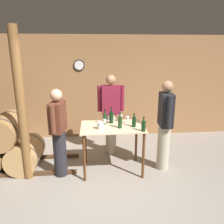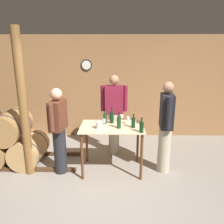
{
  "view_description": "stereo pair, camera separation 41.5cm",
  "coord_description": "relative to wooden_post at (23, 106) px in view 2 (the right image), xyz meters",
  "views": [
    {
      "loc": [
        -0.21,
        -3.11,
        2.28
      ],
      "look_at": [
        0.15,
        0.88,
        1.17
      ],
      "focal_mm": 35.0,
      "sensor_mm": 36.0,
      "label": 1
    },
    {
      "loc": [
        0.21,
        -3.13,
        2.28
      ],
      "look_at": [
        0.15,
        0.88,
        1.17
      ],
      "focal_mm": 35.0,
      "sensor_mm": 36.0,
      "label": 2
    }
  ],
  "objects": [
    {
      "name": "wine_bottle_far_left",
      "position": [
        1.45,
        0.29,
        -0.31
      ],
      "size": [
        0.07,
        0.07,
        0.29
      ],
      "color": "#193819",
      "rests_on": "tasting_table"
    },
    {
      "name": "wine_glass_near_center",
      "position": [
        1.78,
        0.42,
        -0.32
      ],
      "size": [
        0.07,
        0.07,
        0.14
      ],
      "color": "silver",
      "rests_on": "tasting_table"
    },
    {
      "name": "wine_bottle_center",
      "position": [
        1.72,
        0.02,
        -0.32
      ],
      "size": [
        0.08,
        0.08,
        0.3
      ],
      "color": "#193819",
      "rests_on": "tasting_table"
    },
    {
      "name": "wine_glass_near_right",
      "position": [
        1.89,
        0.27,
        -0.32
      ],
      "size": [
        0.06,
        0.06,
        0.15
      ],
      "color": "silver",
      "rests_on": "tasting_table"
    },
    {
      "name": "wine_glass_near_left",
      "position": [
        1.44,
        0.12,
        -0.33
      ],
      "size": [
        0.06,
        0.06,
        0.14
      ],
      "color": "silver",
      "rests_on": "tasting_table"
    },
    {
      "name": "tasting_table",
      "position": [
        1.59,
        0.14,
        -0.59
      ],
      "size": [
        1.19,
        0.8,
        0.92
      ],
      "color": "beige",
      "rests_on": "ground_plane"
    },
    {
      "name": "ground_plane",
      "position": [
        1.44,
        -0.64,
        -1.35
      ],
      "size": [
        14.0,
        14.0,
        0.0
      ],
      "primitive_type": "plane",
      "color": "gray"
    },
    {
      "name": "wine_bottle_far_right",
      "position": [
        2.11,
        -0.18,
        -0.33
      ],
      "size": [
        0.07,
        0.07,
        0.27
      ],
      "color": "black",
      "rests_on": "tasting_table"
    },
    {
      "name": "ice_bucket",
      "position": [
        1.35,
        -0.0,
        -0.37
      ],
      "size": [
        0.12,
        0.12,
        0.13
      ],
      "color": "silver",
      "rests_on": "tasting_table"
    },
    {
      "name": "wine_bottle_right",
      "position": [
        1.98,
        0.06,
        -0.33
      ],
      "size": [
        0.07,
        0.07,
        0.26
      ],
      "color": "black",
      "rests_on": "tasting_table"
    },
    {
      "name": "wine_bottle_left",
      "position": [
        1.58,
        0.33,
        -0.31
      ],
      "size": [
        0.08,
        0.08,
        0.32
      ],
      "color": "black",
      "rests_on": "tasting_table"
    },
    {
      "name": "back_wall",
      "position": [
        1.44,
        2.03,
        0.0
      ],
      "size": [
        8.4,
        0.08,
        2.7
      ],
      "color": "#996B42",
      "rests_on": "ground_plane"
    },
    {
      "name": "person_visitor_with_scarf",
      "position": [
        0.59,
        0.05,
        -0.47
      ],
      "size": [
        0.29,
        0.58,
        1.66
      ],
      "color": "#232328",
      "rests_on": "ground_plane"
    },
    {
      "name": "person_visitor_bearded",
      "position": [
        2.6,
        0.12,
        -0.41
      ],
      "size": [
        0.25,
        0.59,
        1.77
      ],
      "color": "#B7AD93",
      "rests_on": "ground_plane"
    },
    {
      "name": "person_host",
      "position": [
        1.62,
        0.91,
        -0.39
      ],
      "size": [
        0.59,
        0.24,
        1.81
      ],
      "color": "#B7AD93",
      "rests_on": "ground_plane"
    },
    {
      "name": "wooden_post",
      "position": [
        0.0,
        0.0,
        0.0
      ],
      "size": [
        0.16,
        0.16,
        2.7
      ],
      "color": "brown",
      "rests_on": "ground_plane"
    }
  ]
}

